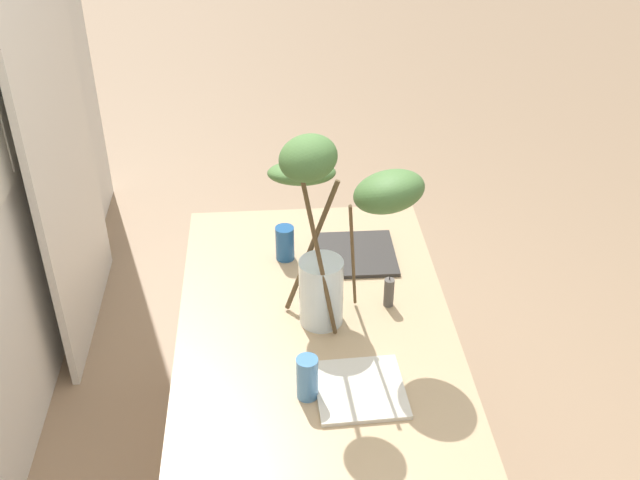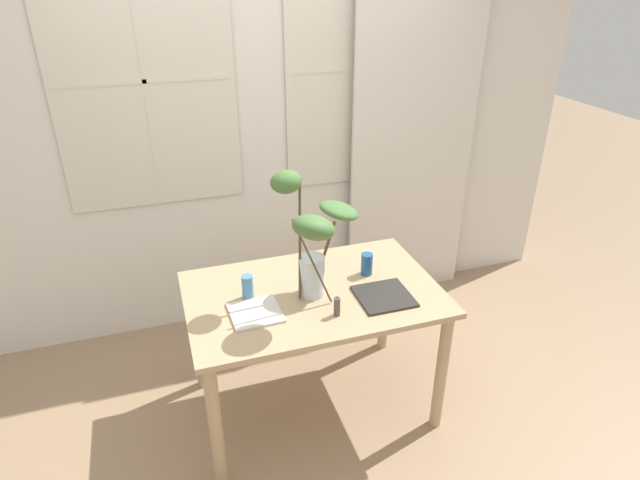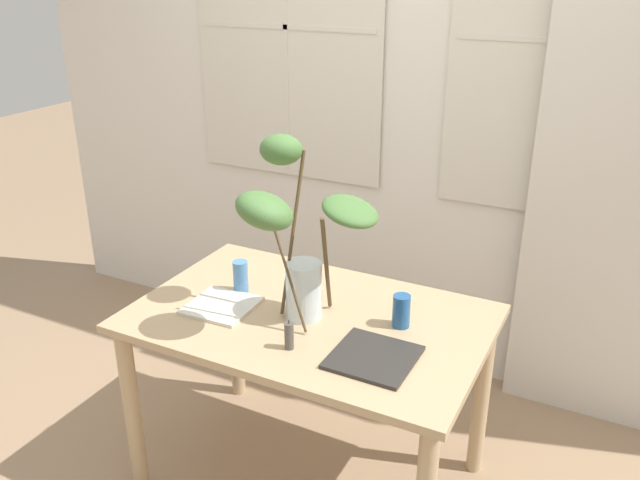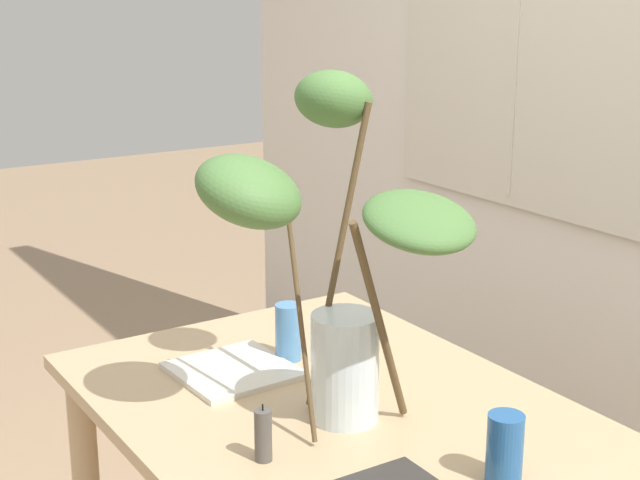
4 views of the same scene
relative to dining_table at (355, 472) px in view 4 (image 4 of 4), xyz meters
The scene contains 6 objects.
dining_table is the anchor object (origin of this frame).
vase_with_branches 0.48m from the dining_table, 105.46° to the right, with size 0.50×0.49×0.70m.
drinking_glass_blue_left 0.38m from the dining_table, behind, with size 0.06×0.06×0.13m, color #4C84BC.
drinking_glass_blue_right 0.39m from the dining_table, 13.48° to the left, with size 0.06×0.06×0.12m, color #235693.
plate_square_left 0.37m from the dining_table, 162.97° to the right, with size 0.24×0.24×0.01m, color silver.
pillar_candle 0.29m from the dining_table, 78.86° to the right, with size 0.03×0.03×0.11m.
Camera 4 is at (1.40, -0.98, 1.62)m, focal length 52.95 mm.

